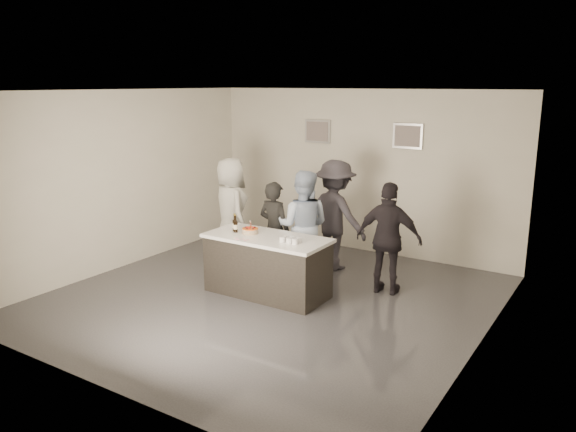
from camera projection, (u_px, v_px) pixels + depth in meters
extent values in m
plane|color=#3D3D42|center=(270.00, 298.00, 8.30)|extent=(6.00, 6.00, 0.00)
plane|color=white|center=(268.00, 91.00, 7.60)|extent=(6.00, 6.00, 0.00)
cube|color=silver|center=(360.00, 171.00, 10.41)|extent=(6.00, 0.04, 3.00)
cube|color=silver|center=(96.00, 251.00, 5.49)|extent=(6.00, 0.04, 3.00)
cube|color=silver|center=(123.00, 180.00, 9.51)|extent=(0.04, 6.00, 3.00)
cube|color=silver|center=(487.00, 228.00, 6.38)|extent=(0.04, 6.00, 3.00)
cube|color=#B2B2B7|center=(318.00, 131.00, 10.69)|extent=(0.54, 0.04, 0.44)
cube|color=#B2B2B7|center=(408.00, 136.00, 9.75)|extent=(0.54, 0.04, 0.44)
cube|color=white|center=(267.00, 265.00, 8.36)|extent=(1.86, 0.86, 0.90)
cylinder|color=orange|center=(250.00, 231.00, 8.41)|extent=(0.24, 0.24, 0.07)
cylinder|color=black|center=(235.00, 223.00, 8.53)|extent=(0.07, 0.07, 0.26)
cylinder|color=black|center=(235.00, 224.00, 8.46)|extent=(0.07, 0.07, 0.26)
cube|color=orange|center=(291.00, 240.00, 7.94)|extent=(0.30, 0.19, 0.08)
cube|color=pink|center=(240.00, 239.00, 8.10)|extent=(0.24, 0.08, 0.01)
imported|color=black|center=(274.00, 230.00, 9.05)|extent=(0.61, 0.42, 1.58)
imported|color=#A1B4D2|center=(303.00, 226.00, 8.90)|extent=(1.04, 0.93, 1.78)
imported|color=silver|center=(231.00, 210.00, 9.87)|extent=(1.07, 0.97, 1.84)
imported|color=black|center=(389.00, 239.00, 8.33)|extent=(1.03, 0.52, 1.70)
imported|color=#323039|center=(335.00, 215.00, 9.44)|extent=(1.31, 0.91, 1.87)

